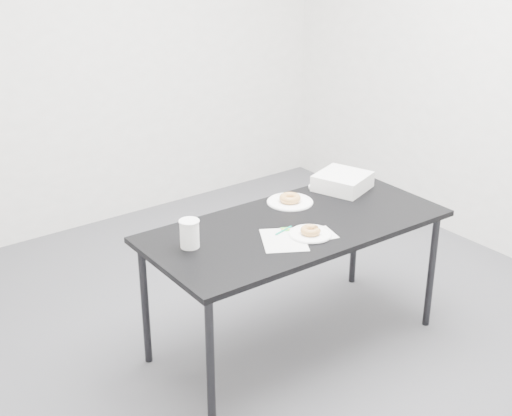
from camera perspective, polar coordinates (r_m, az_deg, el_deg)
floor at (r=4.13m, az=0.06°, el=-10.20°), size 4.00×4.00×0.00m
wall_back at (r=5.26m, az=-13.40°, el=12.57°), size 4.00×0.02×2.70m
wall_right at (r=4.99m, az=19.18°, el=11.36°), size 0.02×4.00×2.70m
table at (r=3.75m, az=3.19°, el=-2.02°), size 1.62×0.77×0.73m
scorecard at (r=3.55m, az=2.24°, el=-2.57°), size 0.32×0.34×0.00m
logo_patch at (r=3.65m, az=2.37°, el=-1.71°), size 0.06×0.06×0.00m
pen at (r=3.63m, az=2.22°, el=-1.80°), size 0.12×0.04×0.01m
napkin at (r=3.62m, az=5.07°, el=-2.09°), size 0.19×0.19×0.00m
plate_near at (r=3.60m, az=4.38°, el=-2.08°), size 0.22×0.22×0.01m
donut_near at (r=3.60m, az=4.39°, el=-1.79°), size 0.14×0.14×0.03m
plate_far at (r=3.98m, az=2.73°, el=0.48°), size 0.26×0.26×0.01m
donut_far at (r=3.97m, az=2.74°, el=0.79°), size 0.12×0.12×0.04m
coffee_cup at (r=3.46m, az=-5.34°, el=-2.05°), size 0.09×0.09×0.14m
cup_lid at (r=4.19m, az=4.87°, el=1.69°), size 0.10×0.10×0.01m
bakery_box at (r=4.18m, az=6.94°, el=2.13°), size 0.35×0.35×0.09m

